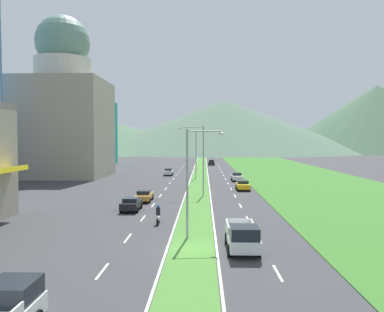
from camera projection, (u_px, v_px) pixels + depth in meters
ground_plane at (192, 249)px, 27.34m from camera, size 600.00×600.00×0.00m
grass_median at (200, 174)px, 87.26m from camera, size 3.20×240.00×0.06m
grass_verge_right at (293, 174)px, 86.64m from camera, size 24.00×240.00×0.06m
lane_dash_left_2 at (102, 271)px, 22.81m from camera, size 0.16×2.80×0.01m
lane_dash_left_3 at (128, 238)px, 30.45m from camera, size 0.16×2.80×0.01m
lane_dash_left_4 at (143, 218)px, 38.10m from camera, size 0.16×2.80×0.01m
lane_dash_left_5 at (153, 205)px, 45.75m from camera, size 0.16×2.80×0.01m
lane_dash_left_6 at (160, 196)px, 53.39m from camera, size 0.16×2.80×0.01m
lane_dash_left_7 at (166, 189)px, 61.04m from camera, size 0.16×2.80×0.01m
lane_dash_left_8 at (170, 183)px, 68.68m from camera, size 0.16×2.80×0.01m
lane_dash_left_9 at (173, 179)px, 76.33m from camera, size 0.16×2.80×0.01m
lane_dash_left_10 at (176, 175)px, 83.97m from camera, size 0.16×2.80×0.01m
lane_dash_left_11 at (178, 172)px, 91.62m from camera, size 0.16×2.80×0.01m
lane_dash_left_12 at (180, 170)px, 99.26m from camera, size 0.16×2.80×0.01m
lane_dash_left_13 at (182, 168)px, 106.91m from camera, size 0.16×2.80×0.01m
lane_dash_left_14 at (183, 166)px, 114.56m from camera, size 0.16×2.80×0.01m
lane_dash_left_15 at (185, 164)px, 122.20m from camera, size 0.16×2.80×0.01m
lane_dash_right_2 at (278, 273)px, 22.50m from camera, size 0.16×2.80×0.01m
lane_dash_right_3 at (259, 239)px, 30.15m from camera, size 0.16×2.80×0.01m
lane_dash_right_4 at (248, 219)px, 37.80m from camera, size 0.16×2.80×0.01m
lane_dash_right_5 at (240, 206)px, 45.44m from camera, size 0.16×2.80×0.01m
lane_dash_right_6 at (235, 196)px, 53.09m from camera, size 0.16×2.80×0.01m
lane_dash_right_7 at (231, 189)px, 60.73m from camera, size 0.16×2.80×0.01m
lane_dash_right_8 at (228, 183)px, 68.38m from camera, size 0.16×2.80×0.01m
lane_dash_right_9 at (226, 179)px, 76.02m from camera, size 0.16×2.80×0.01m
lane_dash_right_10 at (224, 175)px, 83.67m from camera, size 0.16×2.80×0.01m
lane_dash_right_11 at (222, 172)px, 91.31m from camera, size 0.16×2.80×0.01m
lane_dash_right_12 at (220, 170)px, 98.96m from camera, size 0.16×2.80×0.01m
lane_dash_right_13 at (219, 168)px, 106.61m from camera, size 0.16×2.80×0.01m
lane_dash_right_14 at (218, 166)px, 114.25m from camera, size 0.16×2.80×0.01m
lane_dash_right_15 at (217, 164)px, 121.90m from camera, size 0.16×2.80×0.01m
edge_line_median_left at (192, 174)px, 87.31m from camera, size 0.16×240.00×0.01m
edge_line_median_right at (208, 174)px, 87.21m from camera, size 0.16×240.00×0.01m
domed_building at (64, 110)px, 80.78m from camera, size 17.42×17.42×33.12m
midrise_colored at (87, 133)px, 119.97m from camera, size 15.67×15.67×19.50m
hill_far_left at (57, 130)px, 270.61m from camera, size 234.54×234.54×29.07m
hill_far_center at (224, 126)px, 250.73m from camera, size 174.10×174.10×32.80m
hill_far_right at (377, 118)px, 249.31m from camera, size 134.20×134.20×42.31m
street_lamp_near at (192, 175)px, 30.17m from camera, size 2.99×0.48×8.50m
street_lamp_mid at (201, 156)px, 53.14m from camera, size 3.44×0.34×9.53m
street_lamp_far at (198, 151)px, 76.23m from camera, size 2.97×0.28×9.46m
car_0 at (131, 204)px, 42.23m from camera, size 1.95×4.20×1.44m
car_1 at (211, 162)px, 117.61m from camera, size 1.87×4.61×1.61m
car_2 at (169, 172)px, 83.84m from camera, size 1.87×4.19×1.51m
car_3 at (243, 185)px, 59.41m from camera, size 2.04×4.09×1.45m
car_4 at (144, 195)px, 48.63m from camera, size 1.92×4.50×1.41m
car_5 at (237, 177)px, 72.54m from camera, size 2.03×4.28×1.53m
pickup_truck_1 at (242, 237)px, 26.90m from camera, size 2.18×5.40×2.00m
motorcycle_rider at (158, 216)px, 35.46m from camera, size 0.36×2.00×1.80m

